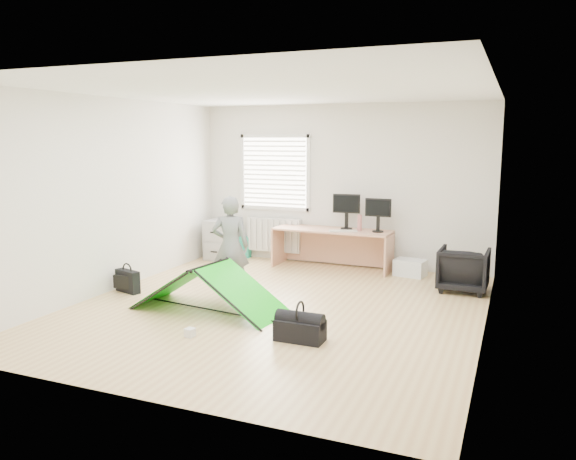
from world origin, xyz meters
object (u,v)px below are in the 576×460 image
at_px(thermos, 360,223).
at_px(office_chair, 463,270).
at_px(storage_crate, 410,268).
at_px(duffel_bag, 300,330).
at_px(laptop_bag, 128,281).
at_px(kite, 209,288).
at_px(desk, 332,249).
at_px(filing_cabinet, 223,239).
at_px(monitor_right, 378,220).
at_px(person, 231,246).
at_px(monitor_left, 347,216).

height_order(thermos, office_chair, thermos).
relative_size(storage_crate, duffel_bag, 0.89).
bearing_deg(office_chair, laptop_bag, 24.68).
bearing_deg(kite, desk, 83.30).
relative_size(filing_cabinet, office_chair, 1.04).
xyz_separation_m(monitor_right, storage_crate, (0.54, -0.02, -0.73)).
xyz_separation_m(desk, office_chair, (2.15, -0.63, -0.02)).
bearing_deg(storage_crate, office_chair, -35.88).
bearing_deg(monitor_right, desk, -179.31).
bearing_deg(kite, filing_cabinet, 123.25).
relative_size(desk, filing_cabinet, 2.73).
bearing_deg(desk, person, -109.67).
height_order(filing_cabinet, monitor_left, monitor_left).
bearing_deg(desk, filing_cabinet, -178.84).
relative_size(office_chair, laptop_bag, 1.63).
xyz_separation_m(desk, monitor_left, (0.21, 0.09, 0.54)).
relative_size(kite, duffel_bag, 3.65).
bearing_deg(duffel_bag, filing_cabinet, 130.02).
bearing_deg(thermos, monitor_right, -5.94).
relative_size(laptop_bag, duffel_bag, 0.80).
bearing_deg(kite, laptop_bag, 175.64).
bearing_deg(duffel_bag, storage_crate, 80.64).
relative_size(monitor_right, kite, 0.22).
relative_size(thermos, duffel_bag, 0.50).
distance_m(office_chair, duffel_bag, 3.08).
relative_size(desk, thermos, 7.47).
distance_m(monitor_left, laptop_bag, 3.60).
bearing_deg(kite, storage_crate, 61.69).
bearing_deg(desk, monitor_left, 25.24).
xyz_separation_m(thermos, storage_crate, (0.85, -0.05, -0.66)).
height_order(desk, storage_crate, desk).
bearing_deg(office_chair, storage_crate, -34.24).
bearing_deg(monitor_left, person, -120.85).
relative_size(thermos, kite, 0.14).
relative_size(monitor_right, thermos, 1.60).
bearing_deg(monitor_left, desk, -161.95).
xyz_separation_m(monitor_right, kite, (-1.47, -2.80, -0.56)).
bearing_deg(kite, monitor_left, 79.83).
bearing_deg(storage_crate, monitor_left, 174.10).
distance_m(thermos, laptop_bag, 3.71).
height_order(desk, monitor_left, monitor_left).
height_order(kite, storage_crate, kite).
height_order(filing_cabinet, laptop_bag, filing_cabinet).
height_order(desk, laptop_bag, desk).
distance_m(person, laptop_bag, 1.57).
height_order(thermos, laptop_bag, thermos).
xyz_separation_m(monitor_right, laptop_bag, (-2.97, -2.48, -0.70)).
bearing_deg(filing_cabinet, duffel_bag, -46.64).
bearing_deg(storage_crate, thermos, 176.71).
xyz_separation_m(desk, thermos, (0.45, 0.03, 0.46)).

